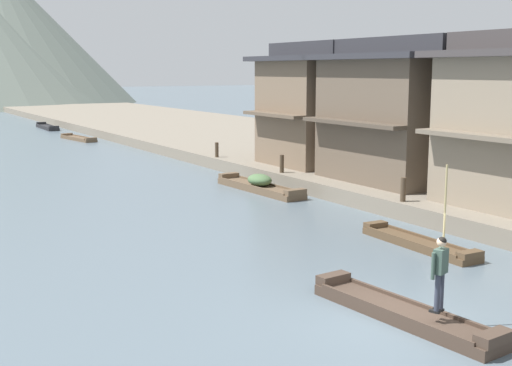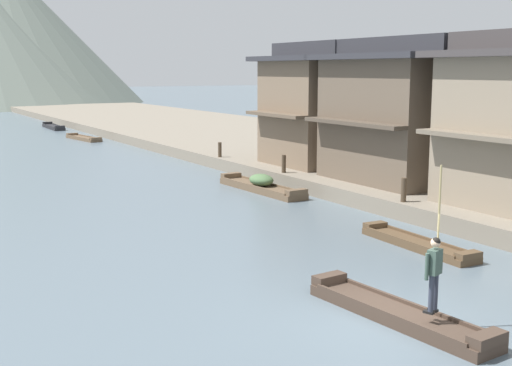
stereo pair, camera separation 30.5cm
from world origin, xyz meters
name	(u,v)px [view 2 (the right image)]	position (x,y,z in m)	size (l,w,h in m)	color
ground_plane	(384,322)	(0.00, 0.00, 0.00)	(400.00, 400.00, 0.00)	slate
riverbank_right	(279,142)	(16.05, 30.00, 0.32)	(18.00, 110.00, 0.64)	slate
boat_foreground_poled	(398,314)	(0.33, -0.06, 0.15)	(1.35, 4.98, 0.47)	#423328
boatman_person	(434,265)	(0.42, -0.98, 1.47)	(0.53, 0.36, 3.04)	black
boat_moored_nearest	(53,127)	(5.64, 53.09, 0.15)	(1.09, 5.62, 0.46)	#232326
boat_moored_second	(261,186)	(5.80, 15.13, 0.26)	(1.33, 5.78, 0.78)	brown
boat_moored_third	(84,138)	(5.22, 41.61, 0.12)	(1.60, 4.92, 0.36)	brown
boat_moored_far	(417,244)	(5.00, 4.28, 0.13)	(1.02, 4.58, 0.37)	brown
house_waterfront_second	(413,111)	(11.30, 11.45, 3.64)	(7.12, 6.84, 6.14)	brown
house_waterfront_tall	(328,105)	(11.14, 17.50, 3.65)	(6.79, 5.58, 6.14)	#75604C
mooring_post_dock_near	(404,190)	(7.40, 7.59, 1.09)	(0.20, 0.20, 0.89)	#473828
mooring_post_dock_mid	(284,164)	(7.40, 15.77, 1.06)	(0.20, 0.20, 0.84)	#473828
mooring_post_dock_far	(220,150)	(7.40, 22.38, 1.05)	(0.20, 0.20, 0.82)	#473828
hill_far_centre	(1,30)	(10.86, 107.41, 11.77)	(45.19, 45.19, 23.54)	slate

